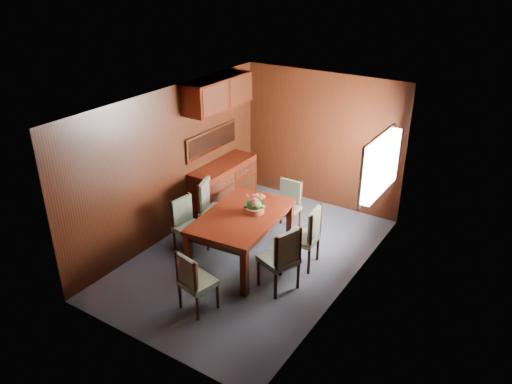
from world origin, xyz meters
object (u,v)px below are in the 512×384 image
Objects in this scene: chair_right_near at (282,256)px; sideboard at (224,188)px; chair_left_near at (187,222)px; flower_centerpiece at (254,203)px; chair_head at (194,279)px; dining_table at (242,221)px.

sideboard is at bearing 74.93° from chair_right_near.
flower_centerpiece reaches higher than chair_left_near.
sideboard reaches higher than chair_head.
chair_right_near is 1.22m from chair_head.
dining_table is 1.33m from chair_head.
sideboard is 2.77m from chair_head.
sideboard is 1.40m from chair_left_near.
flower_centerpiece is (1.28, -0.98, 0.46)m from sideboard.
flower_centerpiece is (0.97, 0.39, 0.42)m from chair_left_near.
sideboard is 0.81× the size of dining_table.
sideboard reaches higher than chair_left_near.
sideboard is 2.50m from chair_right_near.
chair_head is 2.80× the size of flower_centerpiece.
flower_centerpiece is (-0.75, 0.48, 0.38)m from chair_right_near.
chair_head is 1.53m from flower_centerpiece.
chair_right_near is (1.72, -0.09, 0.04)m from chair_left_near.
sideboard is at bearing 130.04° from dining_table.
chair_left_near is 2.88× the size of flower_centerpiece.
chair_left_near reaches higher than dining_table.
dining_table is 0.90m from chair_left_near.
dining_table is at bearing 90.15° from chair_right_near.
chair_right_near is at bearing 93.35° from chair_left_near.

